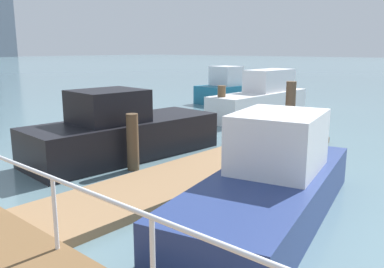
# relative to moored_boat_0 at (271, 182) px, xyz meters

# --- Properties ---
(floating_dock) EXTENTS (11.05, 2.00, 0.18)m
(floating_dock) POSITION_rel_moored_boat_0_xyz_m (1.33, 2.72, -0.59)
(floating_dock) COLOR #93704C
(floating_dock) RESTS_ON ground_plane
(boardwalk_railing) EXTENTS (0.06, 21.89, 1.08)m
(boardwalk_railing) POSITION_rel_moored_boat_0_xyz_m (-3.84, 0.19, 0.58)
(boardwalk_railing) COLOR white
(boardwalk_railing) RESTS_ON boardwalk
(dock_piling_0) EXTENTS (0.35, 0.35, 2.10)m
(dock_piling_0) POSITION_rel_moored_boat_0_xyz_m (10.83, 7.12, 0.37)
(dock_piling_0) COLOR #473826
(dock_piling_0) RESTS_ON ground_plane
(dock_piling_2) EXTENTS (0.25, 0.25, 2.38)m
(dock_piling_2) POSITION_rel_moored_boat_0_xyz_m (2.67, 1.07, 0.51)
(dock_piling_2) COLOR brown
(dock_piling_2) RESTS_ON ground_plane
(dock_piling_3) EXTENTS (0.32, 0.32, 1.52)m
(dock_piling_3) POSITION_rel_moored_boat_0_xyz_m (0.24, 4.32, 0.08)
(dock_piling_3) COLOR brown
(dock_piling_3) RESTS_ON ground_plane
(dock_piling_4) EXTENTS (0.35, 0.35, 1.64)m
(dock_piling_4) POSITION_rel_moored_boat_0_xyz_m (7.22, 6.70, 0.14)
(dock_piling_4) COLOR brown
(dock_piling_4) RESTS_ON ground_plane
(dock_piling_5) EXTENTS (0.25, 0.25, 1.54)m
(dock_piling_5) POSITION_rel_moored_boat_0_xyz_m (1.55, 7.70, 0.09)
(dock_piling_5) COLOR brown
(dock_piling_5) RESTS_ON ground_plane
(moored_boat_0) EXTENTS (6.17, 3.19, 1.98)m
(moored_boat_0) POSITION_rel_moored_boat_0_xyz_m (0.00, 0.00, 0.00)
(moored_boat_0) COLOR navy
(moored_boat_0) RESTS_ON ground_plane
(moored_boat_2) EXTENTS (6.25, 1.63, 2.20)m
(moored_boat_2) POSITION_rel_moored_boat_0_xyz_m (10.02, 6.43, 0.16)
(moored_boat_2) COLOR white
(moored_boat_2) RESTS_ON ground_plane
(moored_boat_3) EXTENTS (4.52, 2.50, 2.17)m
(moored_boat_3) POSITION_rel_moored_boat_0_xyz_m (13.23, 10.65, 0.08)
(moored_boat_3) COLOR #1E6B8C
(moored_boat_3) RESTS_ON ground_plane
(moored_boat_4) EXTENTS (6.02, 2.53, 2.03)m
(moored_boat_4) POSITION_rel_moored_boat_0_xyz_m (0.93, 5.61, 0.05)
(moored_boat_4) COLOR black
(moored_boat_4) RESTS_ON ground_plane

